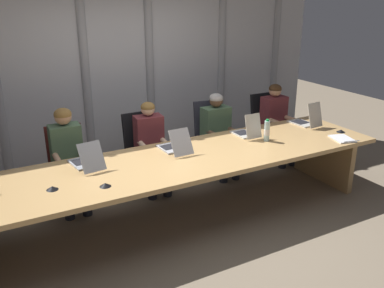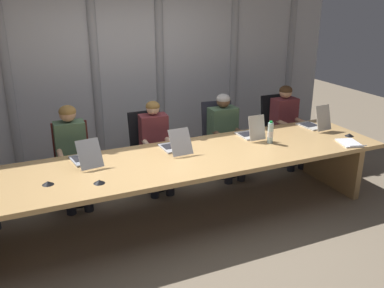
{
  "view_description": "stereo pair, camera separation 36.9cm",
  "coord_description": "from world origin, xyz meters",
  "px_view_note": "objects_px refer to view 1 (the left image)",
  "views": [
    {
      "loc": [
        -1.98,
        -3.81,
        2.44
      ],
      "look_at": [
        0.17,
        0.1,
        0.83
      ],
      "focal_mm": 39.86,
      "sensor_mm": 36.0,
      "label": 1
    },
    {
      "loc": [
        -1.65,
        -3.98,
        2.44
      ],
      "look_at": [
        0.17,
        0.1,
        0.83
      ],
      "focal_mm": 39.86,
      "sensor_mm": 36.0,
      "label": 2
    }
  ],
  "objects_px": {
    "conference_mic_left_side": "(105,185)",
    "spiral_notepad": "(343,139)",
    "laptop_right_end": "(306,120)",
    "water_bottle_primary": "(267,131)",
    "person_center": "(151,142)",
    "person_right_end": "(277,119)",
    "laptop_right_mid": "(247,131)",
    "conference_mic_middle": "(52,188)",
    "laptop_center": "(174,146)",
    "office_chair_right_mid": "(213,145)",
    "office_chair_center": "(145,159)",
    "office_chair_right_end": "(268,134)",
    "person_left_mid": "(68,153)",
    "person_right_mid": "(219,130)",
    "laptop_left_mid": "(86,161)",
    "office_chair_left_mid": "(69,174)",
    "conference_mic_right_side": "(341,131)"
  },
  "relations": [
    {
      "from": "conference_mic_left_side",
      "to": "spiral_notepad",
      "type": "relative_size",
      "value": 0.31
    },
    {
      "from": "laptop_right_end",
      "to": "water_bottle_primary",
      "type": "distance_m",
      "value": 0.91
    },
    {
      "from": "person_center",
      "to": "person_right_end",
      "type": "xyz_separation_m",
      "value": [
        2.03,
        0.0,
        0.02
      ]
    },
    {
      "from": "laptop_right_mid",
      "to": "conference_mic_middle",
      "type": "height_order",
      "value": "laptop_right_mid"
    },
    {
      "from": "laptop_center",
      "to": "office_chair_right_mid",
      "type": "relative_size",
      "value": 0.49
    },
    {
      "from": "office_chair_center",
      "to": "person_right_end",
      "type": "relative_size",
      "value": 0.82
    },
    {
      "from": "office_chair_center",
      "to": "office_chair_right_end",
      "type": "xyz_separation_m",
      "value": [
        2.05,
        0.0,
        0.01
      ]
    },
    {
      "from": "conference_mic_middle",
      "to": "laptop_center",
      "type": "bearing_deg",
      "value": 14.33
    },
    {
      "from": "person_left_mid",
      "to": "person_right_end",
      "type": "height_order",
      "value": "person_left_mid"
    },
    {
      "from": "person_right_mid",
      "to": "person_right_end",
      "type": "distance_m",
      "value": 1.02
    },
    {
      "from": "laptop_left_mid",
      "to": "water_bottle_primary",
      "type": "xyz_separation_m",
      "value": [
        2.13,
        -0.27,
        0.07
      ]
    },
    {
      "from": "office_chair_left_mid",
      "to": "water_bottle_primary",
      "type": "xyz_separation_m",
      "value": [
        2.16,
        -1.03,
        0.5
      ]
    },
    {
      "from": "office_chair_left_mid",
      "to": "person_right_mid",
      "type": "height_order",
      "value": "person_right_mid"
    },
    {
      "from": "office_chair_right_mid",
      "to": "spiral_notepad",
      "type": "distance_m",
      "value": 1.78
    },
    {
      "from": "laptop_right_mid",
      "to": "person_right_mid",
      "type": "xyz_separation_m",
      "value": [
        -0.02,
        0.6,
        -0.14
      ]
    },
    {
      "from": "laptop_left_mid",
      "to": "water_bottle_primary",
      "type": "distance_m",
      "value": 2.15
    },
    {
      "from": "office_chair_center",
      "to": "spiral_notepad",
      "type": "distance_m",
      "value": 2.51
    },
    {
      "from": "laptop_right_mid",
      "to": "person_right_mid",
      "type": "bearing_deg",
      "value": 1.67
    },
    {
      "from": "laptop_center",
      "to": "office_chair_left_mid",
      "type": "bearing_deg",
      "value": 50.36
    },
    {
      "from": "conference_mic_left_side",
      "to": "person_left_mid",
      "type": "bearing_deg",
      "value": 93.38
    },
    {
      "from": "office_chair_right_end",
      "to": "office_chair_left_mid",
      "type": "bearing_deg",
      "value": -89.42
    },
    {
      "from": "conference_mic_middle",
      "to": "office_chair_right_end",
      "type": "bearing_deg",
      "value": 18.65
    },
    {
      "from": "laptop_right_end",
      "to": "office_chair_right_mid",
      "type": "xyz_separation_m",
      "value": [
        -0.99,
        0.77,
        -0.43
      ]
    },
    {
      "from": "laptop_left_mid",
      "to": "office_chair_right_mid",
      "type": "relative_size",
      "value": 0.52
    },
    {
      "from": "conference_mic_middle",
      "to": "conference_mic_right_side",
      "type": "relative_size",
      "value": 1.0
    },
    {
      "from": "conference_mic_right_side",
      "to": "spiral_notepad",
      "type": "bearing_deg",
      "value": -133.3
    },
    {
      "from": "water_bottle_primary",
      "to": "office_chair_center",
      "type": "bearing_deg",
      "value": 138.74
    },
    {
      "from": "person_center",
      "to": "person_right_mid",
      "type": "height_order",
      "value": "person_center"
    },
    {
      "from": "person_center",
      "to": "spiral_notepad",
      "type": "distance_m",
      "value": 2.36
    },
    {
      "from": "conference_mic_middle",
      "to": "water_bottle_primary",
      "type": "bearing_deg",
      "value": 2.9
    },
    {
      "from": "office_chair_right_end",
      "to": "spiral_notepad",
      "type": "distance_m",
      "value": 1.49
    },
    {
      "from": "office_chair_center",
      "to": "conference_mic_middle",
      "type": "relative_size",
      "value": 8.63
    },
    {
      "from": "conference_mic_left_side",
      "to": "conference_mic_right_side",
      "type": "xyz_separation_m",
      "value": [
        3.16,
        0.1,
        0.0
      ]
    },
    {
      "from": "office_chair_right_mid",
      "to": "person_right_end",
      "type": "relative_size",
      "value": 0.84
    },
    {
      "from": "laptop_left_mid",
      "to": "person_center",
      "type": "xyz_separation_m",
      "value": [
        0.99,
        0.59,
        -0.15
      ]
    },
    {
      "from": "person_left_mid",
      "to": "conference_mic_right_side",
      "type": "relative_size",
      "value": 10.86
    },
    {
      "from": "person_right_mid",
      "to": "office_chair_right_end",
      "type": "bearing_deg",
      "value": 98.81
    },
    {
      "from": "spiral_notepad",
      "to": "person_right_end",
      "type": "bearing_deg",
      "value": 104.04
    },
    {
      "from": "laptop_left_mid",
      "to": "laptop_center",
      "type": "height_order",
      "value": "laptop_left_mid"
    },
    {
      "from": "person_center",
      "to": "conference_mic_left_side",
      "type": "relative_size",
      "value": 10.35
    },
    {
      "from": "laptop_left_mid",
      "to": "person_left_mid",
      "type": "bearing_deg",
      "value": -2.25
    },
    {
      "from": "laptop_center",
      "to": "person_center",
      "type": "bearing_deg",
      "value": -0.91
    },
    {
      "from": "person_left_mid",
      "to": "laptop_left_mid",
      "type": "bearing_deg",
      "value": 7.24
    },
    {
      "from": "person_right_end",
      "to": "water_bottle_primary",
      "type": "height_order",
      "value": "person_right_end"
    },
    {
      "from": "office_chair_center",
      "to": "person_right_mid",
      "type": "height_order",
      "value": "person_right_mid"
    },
    {
      "from": "laptop_right_mid",
      "to": "person_center",
      "type": "relative_size",
      "value": 0.34
    },
    {
      "from": "person_right_end",
      "to": "spiral_notepad",
      "type": "relative_size",
      "value": 3.28
    },
    {
      "from": "laptop_center",
      "to": "person_right_end",
      "type": "height_order",
      "value": "person_right_end"
    },
    {
      "from": "office_chair_left_mid",
      "to": "person_center",
      "type": "distance_m",
      "value": 1.07
    },
    {
      "from": "laptop_right_mid",
      "to": "conference_mic_left_side",
      "type": "distance_m",
      "value": 2.08
    }
  ]
}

